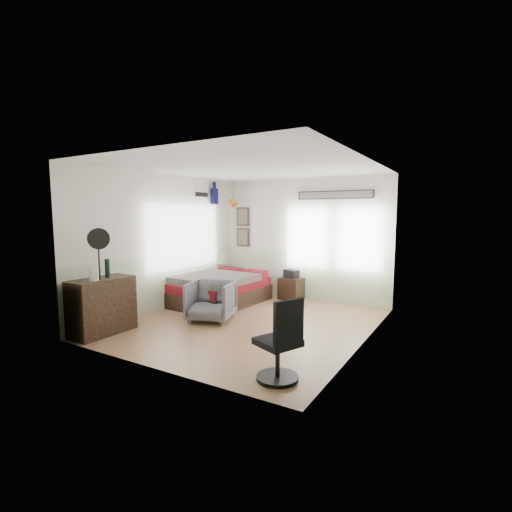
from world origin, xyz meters
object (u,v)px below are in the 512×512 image
object	(u,v)px
armchair	(211,301)
task_chair	(281,348)
bed	(220,289)
dresser	(102,306)
nightstand	(291,289)

from	to	relation	value
armchair	task_chair	world-z (taller)	task_chair
bed	armchair	distance (m)	1.27
bed	dresser	size ratio (longest dim) A/B	2.09
bed	task_chair	distance (m)	3.88
dresser	task_chair	bearing A→B (deg)	-1.54
nightstand	bed	bearing A→B (deg)	-128.43
armchair	bed	bearing A→B (deg)	100.61
bed	nightstand	xyz separation A→B (m)	(1.15, 1.13, -0.07)
nightstand	task_chair	world-z (taller)	task_chair
bed	task_chair	world-z (taller)	task_chair
bed	nightstand	size ratio (longest dim) A/B	4.26
armchair	task_chair	bearing A→B (deg)	-53.86
armchair	task_chair	distance (m)	2.70
nightstand	task_chair	distance (m)	4.16
bed	armchair	bearing A→B (deg)	-57.88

